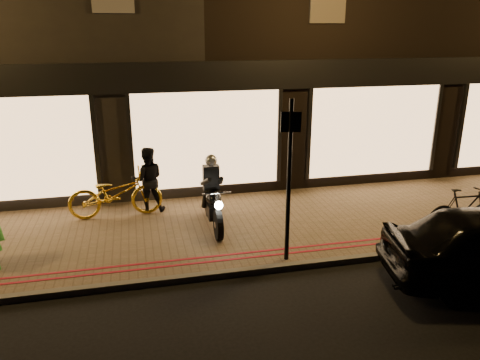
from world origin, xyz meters
name	(u,v)px	position (x,y,z in m)	size (l,w,h in m)	color
ground	(244,276)	(0.00, 0.00, 0.00)	(90.00, 90.00, 0.00)	black
sidewalk	(223,229)	(0.00, 2.00, 0.06)	(50.00, 4.00, 0.12)	brown
kerb_stone	(243,272)	(0.00, 0.05, 0.06)	(50.00, 0.14, 0.12)	#59544C
red_kerb_lines	(237,256)	(0.00, 0.55, 0.12)	(50.00, 0.26, 0.01)	maroon
building_row	(181,28)	(0.00, 8.99, 4.25)	(48.00, 10.11, 8.50)	black
motorcycle	(213,200)	(-0.20, 2.06, 0.73)	(0.60, 1.94, 1.59)	black
sign_post	(289,174)	(0.88, 0.25, 1.80)	(0.35, 0.11, 3.00)	black
bicycle_gold	(115,194)	(-2.26, 3.11, 0.67)	(0.73, 2.09, 1.10)	gold
bicycle_dark	(464,210)	(4.90, 0.63, 0.60)	(0.45, 1.60, 0.96)	black
person_dark	(148,180)	(-1.52, 3.29, 0.89)	(0.75, 0.58, 1.54)	black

